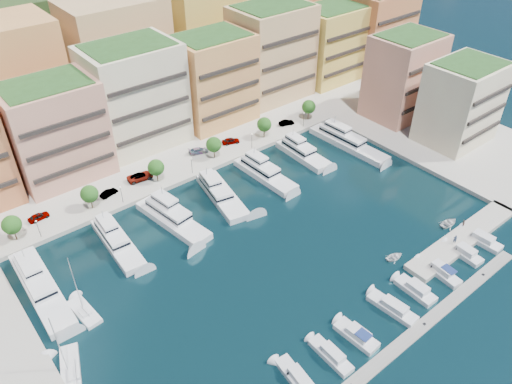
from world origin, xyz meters
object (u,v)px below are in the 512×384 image
at_px(yacht_1, 116,240).
at_px(car_5, 286,123).
at_px(sailboat_1, 71,373).
at_px(car_3, 198,151).
at_px(cruiser_6, 416,290).
at_px(car_2, 140,176).
at_px(tree_1, 89,194).
at_px(tree_2, 156,167).
at_px(person_1, 463,223).
at_px(sailboat_2, 85,312).
at_px(yacht_0, 39,284).
at_px(cruiser_2, 299,381).
at_px(tree_3, 214,145).
at_px(car_1, 109,193).
at_px(tree_5, 309,107).
at_px(lamppost_4, 304,117).
at_px(lamppost_0, 38,226).
at_px(cruiser_5, 393,308).
at_px(yacht_2, 171,217).
at_px(person_0, 455,239).
at_px(cruiser_3, 331,356).
at_px(lamppost_1, 121,192).
at_px(car_4, 231,141).
at_px(tree_4, 264,125).
at_px(cruiser_4, 357,336).
at_px(yacht_5, 301,152).
at_px(cruiser_9, 481,240).
at_px(car_0, 39,217).
at_px(yacht_4, 263,173).
at_px(cruiser_8, 464,253).
at_px(tender_2, 449,223).
at_px(yacht_6, 346,141).
at_px(tender_0, 395,257).
at_px(cruiser_7, 440,272).

bearing_deg(yacht_1, car_5, 13.65).
relative_size(sailboat_1, car_3, 2.67).
relative_size(cruiser_6, car_2, 1.27).
relative_size(tree_1, car_3, 1.14).
height_order(tree_2, person_1, tree_2).
xyz_separation_m(tree_1, sailboat_2, (-13.09, -25.41, -4.42)).
relative_size(yacht_0, cruiser_6, 3.04).
bearing_deg(cruiser_2, tree_2, 80.58).
distance_m(yacht_1, cruiser_2, 45.85).
height_order(tree_3, car_1, tree_3).
xyz_separation_m(tree_5, lamppost_4, (-4.00, -2.30, -0.92)).
relative_size(lamppost_0, cruiser_6, 0.55).
relative_size(yacht_0, cruiser_5, 2.52).
bearing_deg(yacht_2, yacht_0, -176.60).
xyz_separation_m(car_3, car_5, (26.84, -3.02, -0.02)).
xyz_separation_m(sailboat_1, person_0, (70.26, -20.08, 1.66)).
height_order(cruiser_3, car_1, car_1).
relative_size(lamppost_1, car_4, 0.91).
bearing_deg(tree_5, car_4, 173.23).
xyz_separation_m(tree_4, cruiser_4, (-28.73, -58.10, -4.17)).
distance_m(yacht_5, car_5, 14.71).
relative_size(cruiser_9, car_0, 1.93).
relative_size(yacht_4, car_2, 3.02).
xyz_separation_m(yacht_5, car_2, (-37.12, 14.94, 0.63)).
distance_m(cruiser_8, person_0, 3.11).
height_order(cruiser_2, cruiser_6, same).
relative_size(lamppost_1, car_2, 0.70).
bearing_deg(tender_2, lamppost_0, 58.82).
bearing_deg(cruiser_3, cruiser_6, 0.01).
xyz_separation_m(tree_3, yacht_6, (30.90, -15.24, -3.53)).
bearing_deg(cruiser_2, yacht_2, 83.64).
relative_size(yacht_1, car_5, 4.31).
relative_size(car_1, car_4, 0.90).
bearing_deg(person_1, sailboat_2, -23.19).
distance_m(tender_0, car_4, 53.17).
bearing_deg(lamppost_0, cruiser_7, -45.82).
distance_m(yacht_6, car_5, 17.50).
height_order(tree_4, car_2, tree_4).
bearing_deg(yacht_0, car_1, 38.07).
bearing_deg(cruiser_5, cruiser_3, 179.96).
height_order(cruiser_3, car_5, car_5).
xyz_separation_m(yacht_6, person_0, (-12.18, -40.13, 0.75)).
bearing_deg(tree_1, cruiser_8, -49.20).
height_order(yacht_6, cruiser_2, yacht_6).
relative_size(tree_1, sailboat_2, 0.43).
bearing_deg(tender_0, tree_3, 17.69).
distance_m(yacht_2, car_3, 25.78).
distance_m(yacht_5, car_3, 25.82).
xyz_separation_m(yacht_5, car_1, (-45.55, 13.81, 0.47)).
relative_size(yacht_5, cruiser_6, 2.13).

